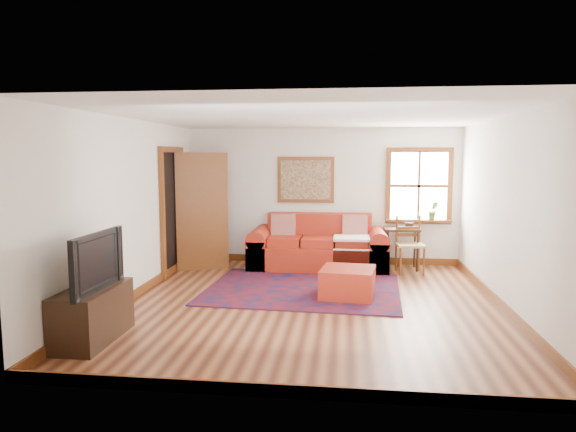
# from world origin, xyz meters

# --- Properties ---
(ground) EXTENTS (5.50, 5.50, 0.00)m
(ground) POSITION_xyz_m (0.00, 0.00, 0.00)
(ground) COLOR #482113
(ground) RESTS_ON ground
(room_envelope) EXTENTS (5.04, 5.54, 2.52)m
(room_envelope) POSITION_xyz_m (0.00, 0.02, 1.65)
(room_envelope) COLOR silver
(room_envelope) RESTS_ON ground
(window) EXTENTS (1.18, 0.20, 1.38)m
(window) POSITION_xyz_m (1.78, 2.70, 1.31)
(window) COLOR white
(window) RESTS_ON ground
(doorway) EXTENTS (0.89, 1.08, 2.14)m
(doorway) POSITION_xyz_m (-2.21, 1.78, 1.07)
(doorway) COLOR black
(doorway) RESTS_ON ground
(framed_artwork) EXTENTS (1.05, 0.07, 0.85)m
(framed_artwork) POSITION_xyz_m (-0.30, 2.71, 1.55)
(framed_artwork) COLOR brown
(framed_artwork) RESTS_ON ground
(persian_rug) EXTENTS (2.96, 2.42, 0.02)m
(persian_rug) POSITION_xyz_m (-0.17, 0.74, 0.01)
(persian_rug) COLOR #5E0D12
(persian_rug) RESTS_ON ground
(red_leather_sofa) EXTENTS (2.43, 1.00, 0.95)m
(red_leather_sofa) POSITION_xyz_m (-0.03, 2.28, 0.32)
(red_leather_sofa) COLOR #9D2514
(red_leather_sofa) RESTS_ON ground
(red_ottoman) EXTENTS (0.81, 0.81, 0.42)m
(red_ottoman) POSITION_xyz_m (0.49, 0.40, 0.21)
(red_ottoman) COLOR #9D2514
(red_ottoman) RESTS_ON ground
(side_table) EXTENTS (0.61, 0.46, 0.73)m
(side_table) POSITION_xyz_m (1.43, 2.34, 0.61)
(side_table) COLOR black
(side_table) RESTS_ON ground
(ladder_back_chair) EXTENTS (0.49, 0.48, 0.97)m
(ladder_back_chair) POSITION_xyz_m (1.53, 2.09, 0.53)
(ladder_back_chair) COLOR tan
(ladder_back_chair) RESTS_ON ground
(media_cabinet) EXTENTS (0.48, 1.06, 0.58)m
(media_cabinet) POSITION_xyz_m (-2.25, -1.65, 0.29)
(media_cabinet) COLOR black
(media_cabinet) RESTS_ON ground
(television) EXTENTS (0.14, 1.07, 0.62)m
(television) POSITION_xyz_m (-2.23, -1.72, 0.89)
(television) COLOR black
(television) RESTS_ON media_cabinet
(candle_hurricane) EXTENTS (0.12, 0.12, 0.18)m
(candle_hurricane) POSITION_xyz_m (-2.20, -1.29, 0.67)
(candle_hurricane) COLOR silver
(candle_hurricane) RESTS_ON media_cabinet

